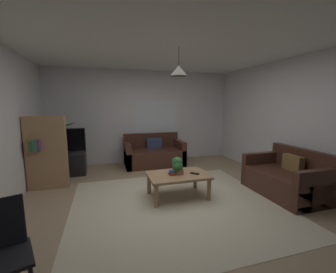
% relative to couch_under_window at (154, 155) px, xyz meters
% --- Properties ---
extents(floor, '(5.04, 5.41, 0.02)m').
position_rel_couch_under_window_xyz_m(floor, '(-0.18, -2.21, -0.28)').
color(floor, '#9E8466').
rests_on(floor, ground).
extents(rug, '(3.27, 2.97, 0.01)m').
position_rel_couch_under_window_xyz_m(rug, '(-0.18, -2.41, -0.27)').
color(rug, beige).
rests_on(rug, ground).
extents(wall_back, '(5.16, 0.06, 2.53)m').
position_rel_couch_under_window_xyz_m(wall_back, '(-0.18, 0.52, 0.99)').
color(wall_back, silver).
rests_on(wall_back, ground).
extents(wall_right, '(0.06, 5.41, 2.53)m').
position_rel_couch_under_window_xyz_m(wall_right, '(2.37, -2.21, 0.99)').
color(wall_right, silver).
rests_on(wall_right, ground).
extents(ceiling, '(5.04, 5.41, 0.02)m').
position_rel_couch_under_window_xyz_m(ceiling, '(-0.18, -2.21, 2.27)').
color(ceiling, white).
extents(window_pane, '(1.20, 0.01, 1.12)m').
position_rel_couch_under_window_xyz_m(window_pane, '(0.18, 0.49, 0.86)').
color(window_pane, white).
extents(couch_under_window, '(1.53, 0.86, 0.82)m').
position_rel_couch_under_window_xyz_m(couch_under_window, '(0.00, 0.00, 0.00)').
color(couch_under_window, '#47281E').
rests_on(couch_under_window, ground).
extents(couch_right_side, '(0.86, 1.34, 0.82)m').
position_rel_couch_under_window_xyz_m(couch_right_side, '(1.85, -2.57, 0.00)').
color(couch_right_side, '#47281E').
rests_on(couch_right_side, ground).
extents(coffee_table, '(1.03, 0.69, 0.41)m').
position_rel_couch_under_window_xyz_m(coffee_table, '(-0.06, -2.13, 0.08)').
color(coffee_table, '#A87F56').
rests_on(coffee_table, ground).
extents(book_on_table_0, '(0.16, 0.12, 0.03)m').
position_rel_couch_under_window_xyz_m(book_on_table_0, '(-0.14, -2.13, 0.15)').
color(book_on_table_0, '#B22D2D').
rests_on(book_on_table_0, coffee_table).
extents(book_on_table_1, '(0.13, 0.11, 0.02)m').
position_rel_couch_under_window_xyz_m(book_on_table_1, '(-0.14, -2.13, 0.18)').
color(book_on_table_1, '#99663F').
rests_on(book_on_table_1, coffee_table).
extents(book_on_table_2, '(0.17, 0.15, 0.02)m').
position_rel_couch_under_window_xyz_m(book_on_table_2, '(-0.15, -2.11, 0.20)').
color(book_on_table_2, '#2D4C8C').
rests_on(book_on_table_2, coffee_table).
extents(remote_on_table_0, '(0.15, 0.15, 0.02)m').
position_rel_couch_under_window_xyz_m(remote_on_table_0, '(0.22, -2.20, 0.15)').
color(remote_on_table_0, black).
rests_on(remote_on_table_0, coffee_table).
extents(potted_plant_on_table, '(0.21, 0.22, 0.30)m').
position_rel_couch_under_window_xyz_m(potted_plant_on_table, '(-0.07, -2.12, 0.29)').
color(potted_plant_on_table, '#B77051').
rests_on(potted_plant_on_table, coffee_table).
extents(tv_stand, '(0.90, 0.44, 0.50)m').
position_rel_couch_under_window_xyz_m(tv_stand, '(-2.15, -0.26, -0.02)').
color(tv_stand, black).
rests_on(tv_stand, ground).
extents(tv, '(0.94, 0.16, 0.58)m').
position_rel_couch_under_window_xyz_m(tv, '(-2.15, -0.28, 0.52)').
color(tv, black).
rests_on(tv, tv_stand).
extents(potted_palm_corner, '(0.85, 0.87, 1.34)m').
position_rel_couch_under_window_xyz_m(potted_palm_corner, '(-2.33, 0.20, 0.30)').
color(potted_palm_corner, brown).
rests_on(potted_palm_corner, ground).
extents(bookshelf_corner, '(0.70, 0.31, 1.40)m').
position_rel_couch_under_window_xyz_m(bookshelf_corner, '(-2.33, -1.00, 0.43)').
color(bookshelf_corner, '#A87F56').
rests_on(bookshelf_corner, ground).
extents(folding_chair, '(0.52, 0.53, 0.87)m').
position_rel_couch_under_window_xyz_m(folding_chair, '(-2.07, -3.72, 0.23)').
color(folding_chair, black).
rests_on(folding_chair, ground).
extents(pendant_lamp, '(0.29, 0.29, 0.46)m').
position_rel_couch_under_window_xyz_m(pendant_lamp, '(-0.06, -2.13, 1.88)').
color(pendant_lamp, black).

